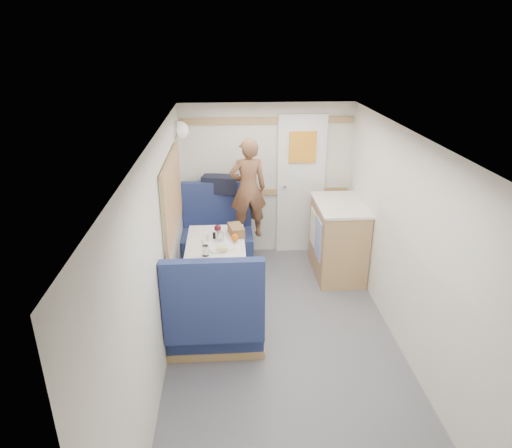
{
  "coord_description": "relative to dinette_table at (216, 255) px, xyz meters",
  "views": [
    {
      "loc": [
        -0.5,
        -3.44,
        2.78
      ],
      "look_at": [
        -0.22,
        0.9,
        0.96
      ],
      "focal_mm": 32.0,
      "sensor_mm": 36.0,
      "label": 1
    }
  ],
  "objects": [
    {
      "name": "wall_right",
      "position": [
        1.75,
        -1.0,
        0.43
      ],
      "size": [
        0.02,
        4.5,
        2.0
      ],
      "primitive_type": "cube",
      "color": "silver",
      "rests_on": "floor"
    },
    {
      "name": "wall_back",
      "position": [
        0.65,
        1.25,
        0.43
      ],
      "size": [
        2.2,
        0.02,
        2.0
      ],
      "primitive_type": "cube",
      "color": "silver",
      "rests_on": "floor"
    },
    {
      "name": "dome_light",
      "position": [
        -0.39,
        0.85,
        1.18
      ],
      "size": [
        0.2,
        0.2,
        0.2
      ],
      "primitive_type": "sphere",
      "color": "white",
      "rests_on": "wall_left"
    },
    {
      "name": "ceiling",
      "position": [
        0.65,
        -1.0,
        1.43
      ],
      "size": [
        4.5,
        4.5,
        0.0
      ],
      "primitive_type": "plane",
      "rotation": [
        3.14,
        0.0,
        0.0
      ],
      "color": "silver",
      "rests_on": "wall_back"
    },
    {
      "name": "floor",
      "position": [
        0.65,
        -1.0,
        -0.57
      ],
      "size": [
        4.5,
        4.5,
        0.0
      ],
      "primitive_type": "plane",
      "color": "#515156",
      "rests_on": "ground"
    },
    {
      "name": "ledge",
      "position": [
        -0.0,
        1.12,
        0.31
      ],
      "size": [
        0.9,
        0.14,
        0.04
      ],
      "primitive_type": "cube",
      "color": "#976B44",
      "rests_on": "bench_far"
    },
    {
      "name": "tray",
      "position": [
        0.03,
        -0.09,
        0.16
      ],
      "size": [
        0.38,
        0.42,
        0.02
      ],
      "primitive_type": "cube",
      "rotation": [
        0.0,
        0.0,
        0.39
      ],
      "color": "white",
      "rests_on": "dinette_table"
    },
    {
      "name": "cheese_block",
      "position": [
        0.07,
        -0.25,
        0.19
      ],
      "size": [
        0.11,
        0.07,
        0.04
      ],
      "primitive_type": "cube",
      "rotation": [
        0.0,
        0.0,
        0.14
      ],
      "color": "#E4CC83",
      "rests_on": "tray"
    },
    {
      "name": "oak_trim_low",
      "position": [
        0.65,
        1.23,
        0.28
      ],
      "size": [
        2.15,
        0.02,
        0.08
      ],
      "primitive_type": "cube",
      "color": "#976B44",
      "rests_on": "wall_back"
    },
    {
      "name": "oak_trim_high",
      "position": [
        0.65,
        1.23,
        1.21
      ],
      "size": [
        2.15,
        0.02,
        0.08
      ],
      "primitive_type": "cube",
      "color": "#976B44",
      "rests_on": "wall_back"
    },
    {
      "name": "duffel_bag",
      "position": [
        0.05,
        1.12,
        0.44
      ],
      "size": [
        0.48,
        0.31,
        0.21
      ],
      "primitive_type": "cube",
      "rotation": [
        0.0,
        0.0,
        -0.24
      ],
      "color": "black",
      "rests_on": "ledge"
    },
    {
      "name": "side_window",
      "position": [
        -0.43,
        0.0,
        0.68
      ],
      "size": [
        0.04,
        1.3,
        0.72
      ],
      "primitive_type": "cube",
      "color": "gray",
      "rests_on": "wall_left"
    },
    {
      "name": "bench_near",
      "position": [
        -0.0,
        -0.86,
        -0.27
      ],
      "size": [
        0.9,
        0.59,
        1.05
      ],
      "color": "#17234B",
      "rests_on": "floor"
    },
    {
      "name": "pepper_grinder",
      "position": [
        -0.01,
        0.04,
        0.2
      ],
      "size": [
        0.03,
        0.03,
        0.09
      ],
      "primitive_type": "cylinder",
      "color": "black",
      "rests_on": "dinette_table"
    },
    {
      "name": "beer_glass",
      "position": [
        0.22,
        0.14,
        0.2
      ],
      "size": [
        0.06,
        0.06,
        0.1
      ],
      "primitive_type": "cylinder",
      "color": "brown",
      "rests_on": "dinette_table"
    },
    {
      "name": "wine_glass",
      "position": [
        0.03,
        0.06,
        0.28
      ],
      "size": [
        0.08,
        0.08,
        0.17
      ],
      "color": "white",
      "rests_on": "dinette_table"
    },
    {
      "name": "person",
      "position": [
        0.39,
        0.75,
        0.49
      ],
      "size": [
        0.48,
        0.35,
        1.22
      ],
      "primitive_type": "imported",
      "rotation": [
        0.0,
        0.0,
        3.29
      ],
      "color": "brown",
      "rests_on": "bench_far"
    },
    {
      "name": "rear_door",
      "position": [
        1.1,
        1.22,
        0.41
      ],
      "size": [
        0.62,
        0.12,
        1.86
      ],
      "color": "white",
      "rests_on": "wall_back"
    },
    {
      "name": "galley_counter",
      "position": [
        1.47,
        0.55,
        -0.1
      ],
      "size": [
        0.57,
        0.92,
        0.92
      ],
      "color": "#976B44",
      "rests_on": "floor"
    },
    {
      "name": "bench_far",
      "position": [
        -0.0,
        0.86,
        -0.27
      ],
      "size": [
        0.9,
        0.59,
        1.05
      ],
      "color": "#17234B",
      "rests_on": "floor"
    },
    {
      "name": "tumbler_right",
      "position": [
        0.05,
        -0.01,
        0.21
      ],
      "size": [
        0.07,
        0.07,
        0.12
      ],
      "primitive_type": "cylinder",
      "color": "white",
      "rests_on": "dinette_table"
    },
    {
      "name": "tumbler_left",
      "position": [
        -0.09,
        -0.33,
        0.21
      ],
      "size": [
        0.07,
        0.07,
        0.11
      ],
      "primitive_type": "cylinder",
      "color": "silver",
      "rests_on": "dinette_table"
    },
    {
      "name": "dinette_table",
      "position": [
        0.0,
        0.0,
        0.0
      ],
      "size": [
        0.62,
        0.92,
        0.72
      ],
      "color": "white",
      "rests_on": "floor"
    },
    {
      "name": "bread_loaf",
      "position": [
        0.22,
        0.17,
        0.21
      ],
      "size": [
        0.19,
        0.28,
        0.11
      ],
      "primitive_type": "cube",
      "rotation": [
        0.0,
        0.0,
        0.22
      ],
      "color": "brown",
      "rests_on": "dinette_table"
    },
    {
      "name": "salt_grinder",
      "position": [
        -0.08,
        -0.0,
        0.2
      ],
      "size": [
        0.04,
        0.04,
        0.09
      ],
      "primitive_type": "cylinder",
      "color": "silver",
      "rests_on": "dinette_table"
    },
    {
      "name": "orange_fruit",
      "position": [
        0.21,
        -0.03,
        0.21
      ],
      "size": [
        0.08,
        0.08,
        0.08
      ],
      "primitive_type": "sphere",
      "color": "#EA5D0A",
      "rests_on": "tray"
    },
    {
      "name": "wall_left",
      "position": [
        -0.45,
        -1.0,
        0.43
      ],
      "size": [
        0.02,
        4.5,
        2.0
      ],
      "primitive_type": "cube",
      "color": "silver",
      "rests_on": "floor"
    }
  ]
}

